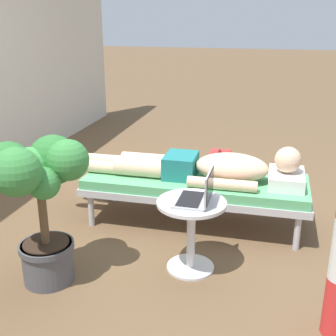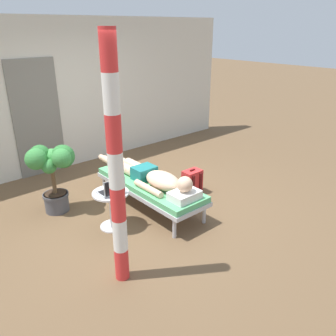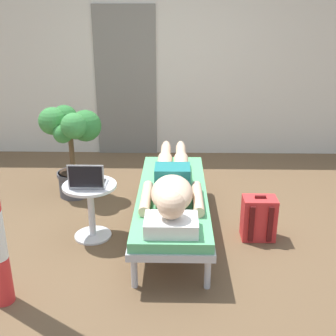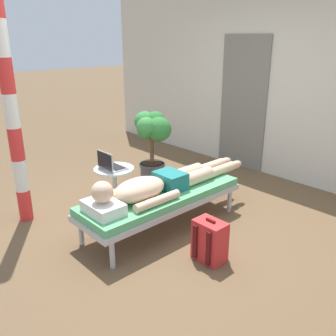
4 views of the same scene
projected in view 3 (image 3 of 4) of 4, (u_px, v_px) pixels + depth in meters
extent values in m
plane|color=brown|center=(168.00, 227.00, 4.04)|extent=(40.00, 40.00, 0.00)
cube|color=beige|center=(175.00, 57.00, 5.74)|extent=(7.60, 0.20, 2.70)
cube|color=slate|center=(126.00, 83.00, 5.77)|extent=(0.84, 0.03, 2.04)
cylinder|color=#B7B7BC|center=(149.00, 183.00, 4.71)|extent=(0.05, 0.05, 0.28)
cylinder|color=#B7B7BC|center=(197.00, 183.00, 4.70)|extent=(0.05, 0.05, 0.28)
cylinder|color=#B7B7BC|center=(134.00, 271.00, 3.13)|extent=(0.05, 0.05, 0.28)
cylinder|color=#B7B7BC|center=(208.00, 272.00, 3.12)|extent=(0.05, 0.05, 0.28)
cube|color=#B7B7BC|center=(172.00, 202.00, 3.86)|extent=(0.65, 1.90, 0.06)
cube|color=#59B272|center=(172.00, 195.00, 3.83)|extent=(0.62, 1.86, 0.08)
cube|color=white|center=(171.00, 225.00, 3.10)|extent=(0.40, 0.28, 0.11)
sphere|color=beige|center=(171.00, 205.00, 3.05)|extent=(0.21, 0.21, 0.21)
ellipsoid|color=beige|center=(172.00, 193.00, 3.49)|extent=(0.35, 0.60, 0.23)
cylinder|color=beige|center=(146.00, 198.00, 3.57)|extent=(0.09, 0.55, 0.09)
cylinder|color=beige|center=(198.00, 198.00, 3.56)|extent=(0.09, 0.55, 0.09)
cube|color=#1E7272|center=(172.00, 176.00, 3.90)|extent=(0.33, 0.26, 0.19)
cylinder|color=beige|center=(164.00, 165.00, 4.23)|extent=(0.15, 0.42, 0.15)
cylinder|color=beige|center=(166.00, 153.00, 4.64)|extent=(0.11, 0.44, 0.11)
ellipsoid|color=beige|center=(166.00, 146.00, 4.91)|extent=(0.09, 0.20, 0.10)
cylinder|color=beige|center=(181.00, 165.00, 4.23)|extent=(0.15, 0.42, 0.15)
cylinder|color=beige|center=(181.00, 153.00, 4.63)|extent=(0.11, 0.44, 0.11)
ellipsoid|color=beige|center=(181.00, 146.00, 4.91)|extent=(0.09, 0.20, 0.10)
cylinder|color=silver|center=(93.00, 235.00, 3.88)|extent=(0.34, 0.34, 0.02)
cylinder|color=silver|center=(91.00, 211.00, 3.79)|extent=(0.06, 0.06, 0.48)
cylinder|color=silver|center=(90.00, 186.00, 3.70)|extent=(0.48, 0.48, 0.02)
cube|color=#A5A8AD|center=(89.00, 184.00, 3.69)|extent=(0.31, 0.22, 0.02)
cube|color=black|center=(90.00, 182.00, 3.70)|extent=(0.27, 0.15, 0.00)
cube|color=#A5A8AD|center=(86.00, 177.00, 3.54)|extent=(0.31, 0.01, 0.21)
cube|color=black|center=(86.00, 177.00, 3.53)|extent=(0.29, 0.00, 0.19)
cube|color=red|center=(259.00, 218.00, 3.79)|extent=(0.30, 0.20, 0.40)
cube|color=red|center=(256.00, 219.00, 3.92)|extent=(0.23, 0.04, 0.18)
cube|color=#531212|center=(252.00, 224.00, 3.68)|extent=(0.04, 0.02, 0.34)
cube|color=#531212|center=(270.00, 224.00, 3.68)|extent=(0.04, 0.02, 0.34)
cube|color=#531212|center=(260.00, 197.00, 3.71)|extent=(0.10, 0.02, 0.02)
cylinder|color=#4C4C51|center=(75.00, 183.00, 4.69)|extent=(0.34, 0.34, 0.28)
cylinder|color=#4C4C51|center=(74.00, 174.00, 4.65)|extent=(0.37, 0.37, 0.04)
cylinder|color=#332319|center=(73.00, 171.00, 4.64)|extent=(0.31, 0.31, 0.01)
cylinder|color=brown|center=(72.00, 155.00, 4.57)|extent=(0.06, 0.06, 0.40)
sphere|color=#2D7233|center=(86.00, 126.00, 4.43)|extent=(0.34, 0.34, 0.34)
sphere|color=#429347|center=(76.00, 126.00, 4.54)|extent=(0.29, 0.29, 0.29)
sphere|color=#2D7233|center=(64.00, 118.00, 4.57)|extent=(0.29, 0.29, 0.29)
sphere|color=#38843D|center=(52.00, 121.00, 4.47)|extent=(0.30, 0.30, 0.30)
sphere|color=#38843D|center=(63.00, 134.00, 4.42)|extent=(0.21, 0.21, 0.21)
sphere|color=#38843D|center=(74.00, 126.00, 4.28)|extent=(0.27, 0.27, 0.27)
cylinder|color=red|center=(1.00, 280.00, 2.96)|extent=(0.15, 0.15, 0.36)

